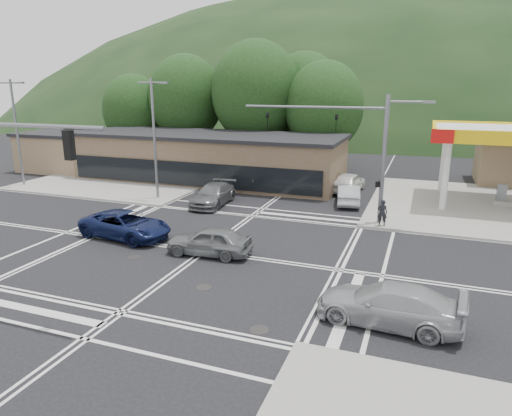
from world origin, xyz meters
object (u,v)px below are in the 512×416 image
(car_queue_a, at_px, (349,194))
(car_queue_b, at_px, (349,182))
(car_blue_west, at_px, (126,225))
(pedestrian, at_px, (382,213))
(car_grey_center, at_px, (209,241))
(car_silver_east, at_px, (388,304))
(car_northbound, at_px, (213,195))

(car_queue_a, relative_size, car_queue_b, 0.94)
(car_blue_west, xyz_separation_m, pedestrian, (13.68, 7.00, 0.21))
(car_grey_center, distance_m, car_silver_east, 10.16)
(car_queue_a, distance_m, car_northbound, 10.00)
(car_queue_a, height_order, car_northbound, car_northbound)
(pedestrian, bearing_deg, car_silver_east, 94.38)
(car_queue_b, xyz_separation_m, pedestrian, (3.54, -9.15, 0.17))
(car_queue_a, bearing_deg, car_blue_west, 38.75)
(car_northbound, xyz_separation_m, pedestrian, (12.17, -1.50, 0.22))
(car_blue_west, distance_m, car_silver_east, 15.82)
(pedestrian, bearing_deg, car_northbound, -9.21)
(car_blue_west, bearing_deg, car_grey_center, -91.18)
(car_northbound, distance_m, pedestrian, 12.27)
(car_silver_east, distance_m, car_northbound, 19.04)
(car_northbound, relative_size, pedestrian, 3.16)
(car_queue_b, distance_m, pedestrian, 9.81)
(car_grey_center, bearing_deg, car_blue_west, -101.71)
(car_blue_west, relative_size, car_grey_center, 1.24)
(car_queue_b, bearing_deg, pedestrian, 117.06)
(car_blue_west, height_order, car_queue_a, car_blue_west)
(car_queue_a, bearing_deg, car_grey_center, 59.00)
(car_grey_center, xyz_separation_m, pedestrian, (7.93, 7.80, 0.22))
(car_silver_east, bearing_deg, car_queue_b, -162.24)
(car_grey_center, height_order, car_queue_b, car_queue_b)
(car_grey_center, relative_size, car_queue_b, 0.93)
(car_queue_a, xyz_separation_m, car_queue_b, (-0.63, 3.88, 0.07))
(car_grey_center, xyz_separation_m, car_northbound, (-4.24, 9.30, 0.01))
(car_blue_west, relative_size, car_northbound, 1.05)
(pedestrian, bearing_deg, car_queue_a, -63.28)
(car_queue_b, relative_size, car_northbound, 0.91)
(car_silver_east, height_order, car_queue_a, car_silver_east)
(car_blue_west, relative_size, pedestrian, 3.32)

